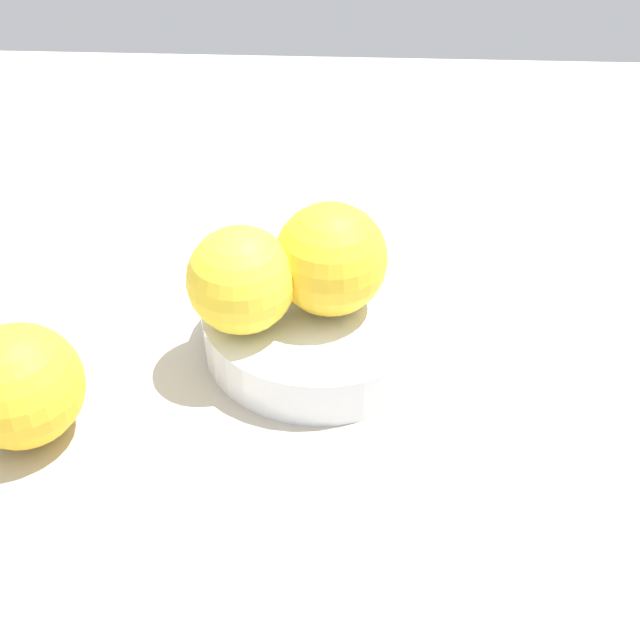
{
  "coord_description": "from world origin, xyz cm",
  "views": [
    {
      "loc": [
        42.76,
        2.12,
        37.22
      ],
      "look_at": [
        0.0,
        0.0,
        2.1
      ],
      "focal_mm": 44.17,
      "sensor_mm": 36.0,
      "label": 1
    }
  ],
  "objects_px": {
    "fruit_bowl": "(320,325)",
    "orange_loose_0": "(20,386)",
    "orange_in_bowl_1": "(241,280)",
    "orange_in_bowl_0": "(331,256)"
  },
  "relations": [
    {
      "from": "fruit_bowl",
      "to": "orange_in_bowl_0",
      "type": "distance_m",
      "value": 0.06
    },
    {
      "from": "orange_loose_0",
      "to": "orange_in_bowl_0",
      "type": "bearing_deg",
      "value": 117.72
    },
    {
      "from": "orange_in_bowl_0",
      "to": "orange_in_bowl_1",
      "type": "height_order",
      "value": "orange_in_bowl_0"
    },
    {
      "from": "orange_in_bowl_1",
      "to": "orange_loose_0",
      "type": "xyz_separation_m",
      "value": [
        0.07,
        -0.13,
        -0.03
      ]
    },
    {
      "from": "orange_loose_0",
      "to": "fruit_bowl",
      "type": "bearing_deg",
      "value": 117.81
    },
    {
      "from": "fruit_bowl",
      "to": "orange_in_bowl_0",
      "type": "bearing_deg",
      "value": 115.45
    },
    {
      "from": "orange_in_bowl_1",
      "to": "orange_loose_0",
      "type": "height_order",
      "value": "orange_in_bowl_1"
    },
    {
      "from": "fruit_bowl",
      "to": "orange_loose_0",
      "type": "xyz_separation_m",
      "value": [
        0.09,
        -0.18,
        0.02
      ]
    },
    {
      "from": "fruit_bowl",
      "to": "orange_loose_0",
      "type": "relative_size",
      "value": 2.11
    },
    {
      "from": "orange_in_bowl_0",
      "to": "orange_in_bowl_1",
      "type": "relative_size",
      "value": 1.07
    }
  ]
}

